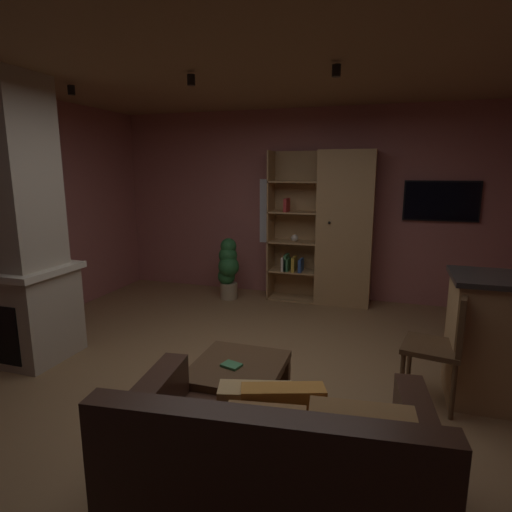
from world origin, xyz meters
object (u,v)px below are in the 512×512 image
(stone_fireplace, at_px, (11,237))
(wall_mounted_tv, at_px, (441,201))
(potted_floor_plant, at_px, (228,267))
(bookshelf_cabinet, at_px, (338,230))
(leather_couch, at_px, (275,474))
(dining_chair, at_px, (444,341))
(table_book_0, at_px, (231,365))
(coffee_table, at_px, (238,376))

(stone_fireplace, relative_size, wall_mounted_tv, 2.87)
(stone_fireplace, height_order, potted_floor_plant, stone_fireplace)
(bookshelf_cabinet, bearing_deg, leather_couch, -87.26)
(leather_couch, distance_m, potted_floor_plant, 3.97)
(bookshelf_cabinet, xyz_separation_m, dining_chair, (1.11, -2.38, -0.48))
(table_book_0, distance_m, wall_mounted_tv, 3.84)
(table_book_0, xyz_separation_m, wall_mounted_tv, (1.59, 3.37, 0.93))
(leather_couch, relative_size, table_book_0, 12.56)
(potted_floor_plant, distance_m, wall_mounted_tv, 2.95)
(coffee_table, relative_size, dining_chair, 0.74)
(stone_fireplace, distance_m, potted_floor_plant, 2.78)
(stone_fireplace, relative_size, dining_chair, 2.86)
(table_book_0, relative_size, potted_floor_plant, 0.15)
(stone_fireplace, height_order, wall_mounted_tv, stone_fireplace)
(stone_fireplace, bearing_deg, wall_mounted_tv, 35.69)
(bookshelf_cabinet, bearing_deg, dining_chair, -64.95)
(bookshelf_cabinet, height_order, coffee_table, bookshelf_cabinet)
(stone_fireplace, relative_size, leather_couch, 1.62)
(potted_floor_plant, bearing_deg, coffee_table, -67.39)
(coffee_table, bearing_deg, table_book_0, -125.34)
(leather_couch, bearing_deg, bookshelf_cabinet, 92.74)
(bookshelf_cabinet, relative_size, table_book_0, 15.89)
(dining_chair, height_order, wall_mounted_tv, wall_mounted_tv)
(bookshelf_cabinet, height_order, wall_mounted_tv, bookshelf_cabinet)
(bookshelf_cabinet, distance_m, coffee_table, 3.19)
(table_book_0, bearing_deg, potted_floor_plant, 111.81)
(bookshelf_cabinet, xyz_separation_m, coffee_table, (-0.29, -3.12, -0.63))
(leather_couch, bearing_deg, dining_chair, 58.51)
(potted_floor_plant, xyz_separation_m, wall_mounted_tv, (2.74, 0.50, 0.95))
(dining_chair, xyz_separation_m, potted_floor_plant, (-2.58, 2.09, -0.07))
(potted_floor_plant, relative_size, wall_mounted_tv, 0.95)
(stone_fireplace, distance_m, wall_mounted_tv, 4.92)
(stone_fireplace, xyz_separation_m, wall_mounted_tv, (3.99, 2.87, 0.22))
(stone_fireplace, bearing_deg, table_book_0, -11.85)
(coffee_table, height_order, wall_mounted_tv, wall_mounted_tv)
(leather_couch, distance_m, table_book_0, 0.91)
(table_book_0, height_order, dining_chair, dining_chair)
(coffee_table, bearing_deg, wall_mounted_tv, 64.81)
(stone_fireplace, relative_size, table_book_0, 20.35)
(bookshelf_cabinet, xyz_separation_m, wall_mounted_tv, (1.27, 0.21, 0.40))
(table_book_0, bearing_deg, stone_fireplace, 168.15)
(table_book_0, distance_m, dining_chair, 1.63)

